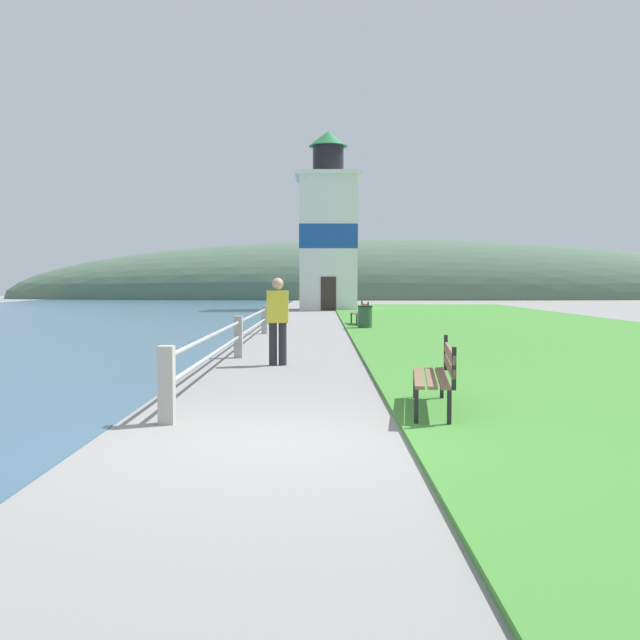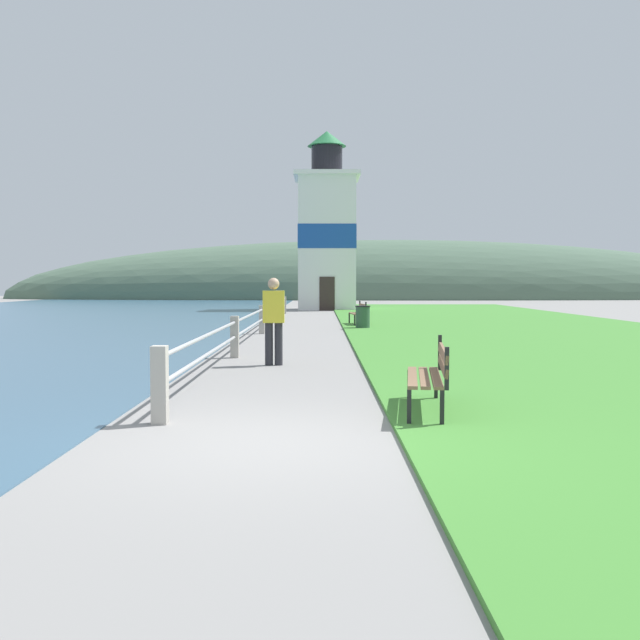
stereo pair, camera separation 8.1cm
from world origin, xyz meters
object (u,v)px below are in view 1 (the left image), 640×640
park_bench_midway (359,312)px  trash_bin (363,317)px  person_strolling (275,318)px  park_bench_near (435,372)px  lighthouse (326,233)px

park_bench_midway → trash_bin: bearing=85.7°
person_strolling → trash_bin: bearing=-13.8°
park_bench_near → park_bench_midway: size_ratio=1.15×
person_strolling → trash_bin: size_ratio=2.09×
park_bench_near → lighthouse: bearing=-81.2°
park_bench_near → person_strolling: 5.84m
park_bench_near → trash_bin: park_bench_near is taller
park_bench_near → lighthouse: size_ratio=0.18×
park_bench_midway → lighthouse: bearing=-91.2°
person_strolling → trash_bin: person_strolling is taller
park_bench_near → park_bench_midway: same height
lighthouse → park_bench_midway: bearing=-86.2°
park_bench_near → trash_bin: 16.32m
lighthouse → trash_bin: bearing=-86.6°
park_bench_near → trash_bin: size_ratio=2.31×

